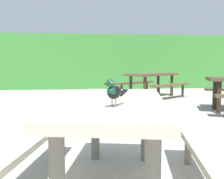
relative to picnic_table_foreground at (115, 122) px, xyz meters
name	(u,v)px	position (x,y,z in m)	size (l,w,h in m)	color
hedge_wall	(92,62)	(0.15, 10.20, 0.56)	(28.00, 2.36, 2.24)	#387A33
picnic_table_foreground	(115,122)	(0.00, 0.00, 0.00)	(1.98, 2.01, 0.74)	#B2A893
bird_grackle	(114,91)	(-0.05, -0.39, 0.29)	(0.18, 0.25, 0.18)	black
picnic_table_mid_right	(152,79)	(1.89, 6.20, 0.00)	(2.39, 2.38, 0.74)	brown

